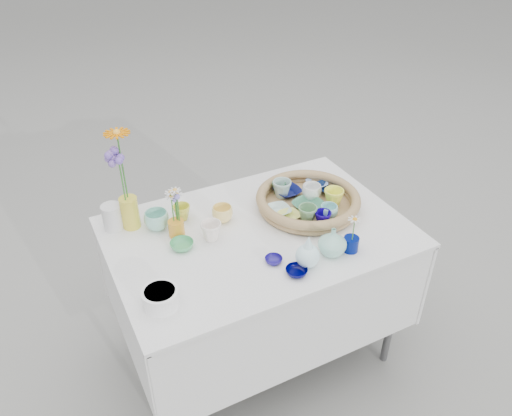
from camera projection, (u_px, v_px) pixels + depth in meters
name	position (u px, v px, depth m)	size (l,w,h in m)	color
ground	(258.00, 349.00, 2.57)	(80.00, 80.00, 0.00)	gray
display_table	(258.00, 349.00, 2.57)	(1.26, 0.86, 0.77)	white
wicker_tray	(308.00, 201.00, 2.26)	(0.47, 0.47, 0.08)	#997A49
tray_ceramic_0	(287.00, 192.00, 2.34)	(0.12, 0.12, 0.03)	#090F4B
tray_ceramic_1	(329.00, 188.00, 2.37)	(0.12, 0.12, 0.03)	#081636
tray_ceramic_2	(334.00, 198.00, 2.25)	(0.09, 0.09, 0.08)	#F6FA48
tray_ceramic_3	(308.00, 206.00, 2.24)	(0.13, 0.13, 0.03)	#408464
tray_ceramic_4	(307.00, 214.00, 2.14)	(0.08, 0.08, 0.08)	#689C6B
tray_ceramic_5	(278.00, 211.00, 2.21)	(0.11, 0.11, 0.03)	#AED0CC
tray_ceramic_6	(282.00, 189.00, 2.31)	(0.09, 0.09, 0.08)	#9FC2BD
tray_ceramic_7	(312.00, 192.00, 2.30)	(0.09, 0.09, 0.07)	white
tray_ceramic_8	(317.00, 184.00, 2.41)	(0.10, 0.10, 0.02)	#98BCFB
tray_ceramic_9	(323.00, 218.00, 2.13)	(0.07, 0.07, 0.07)	#100074
tray_ceramic_10	(289.00, 216.00, 2.18)	(0.09, 0.09, 0.02)	#DDDC66
tray_ceramic_11	(329.00, 212.00, 2.17)	(0.08, 0.08, 0.06)	#94DBD8
tray_ceramic_12	(279.00, 188.00, 2.34)	(0.07, 0.07, 0.06)	#3A744B
loose_ceramic_0	(182.00, 212.00, 2.19)	(0.08, 0.08, 0.07)	gold
loose_ceramic_1	(222.00, 214.00, 2.18)	(0.09, 0.09, 0.07)	#FFDE7A
loose_ceramic_2	(182.00, 245.00, 2.03)	(0.10, 0.10, 0.03)	#48AA68
loose_ceramic_3	(211.00, 231.00, 2.07)	(0.09, 0.09, 0.08)	white
loose_ceramic_4	(274.00, 260.00, 1.96)	(0.07, 0.07, 0.02)	navy
loose_ceramic_5	(157.00, 220.00, 2.13)	(0.10, 0.10, 0.08)	#8DD4C1
loose_ceramic_6	(297.00, 271.00, 1.90)	(0.09, 0.09, 0.03)	#00003D
fluted_bowl	(161.00, 298.00, 1.76)	(0.13, 0.13, 0.07)	white
bud_vase_paleblue	(308.00, 251.00, 1.91)	(0.09, 0.09, 0.15)	#CAF7FD
bud_vase_seafoam	(333.00, 241.00, 1.98)	(0.12, 0.12, 0.12)	#8FD0BD
bud_vase_cobalt	(351.00, 244.00, 2.01)	(0.06, 0.06, 0.06)	#000E5F
single_daisy	(354.00, 230.00, 1.96)	(0.06, 0.06, 0.12)	silver
tall_vase_yellow	(130.00, 213.00, 2.13)	(0.08, 0.08, 0.14)	gold
gerbera	(122.00, 166.00, 2.01)	(0.12, 0.12, 0.31)	#DA7100
hydrangea	(122.00, 179.00, 2.02)	(0.08, 0.08, 0.28)	#7859AE
white_pitcher	(113.00, 217.00, 2.13)	(0.12, 0.09, 0.11)	silver
daisy_cup	(176.00, 228.00, 2.10)	(0.07, 0.07, 0.07)	orange
daisy_posy	(175.00, 206.00, 2.03)	(0.08, 0.08, 0.15)	silver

